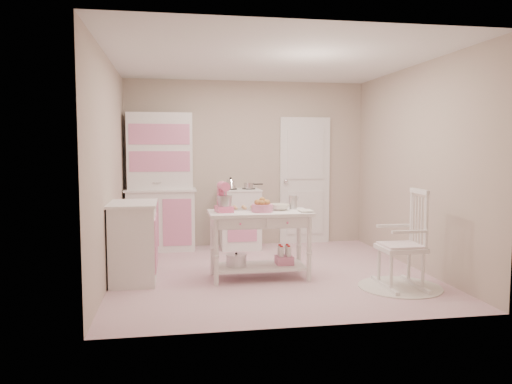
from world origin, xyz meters
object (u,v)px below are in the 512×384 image
stove (240,218)px  work_table (260,245)px  stand_mixer (224,197)px  rocking_chair (401,239)px  bread_basket (262,208)px  hutch (160,182)px  base_cabinet (134,242)px

stove → work_table: size_ratio=0.77×
work_table → stand_mixer: (-0.42, 0.02, 0.57)m
rocking_chair → bread_basket: 1.60m
hutch → work_table: (1.19, -1.88, -0.64)m
base_cabinet → bread_basket: bearing=-6.6°
base_cabinet → stove: bearing=49.1°
stove → rocking_chair: (1.46, -2.49, 0.09)m
stove → stand_mixer: bearing=-103.4°
stove → rocking_chair: 2.89m
hutch → rocking_chair: hutch is taller
rocking_chair → work_table: bearing=157.1°
stand_mixer → rocking_chair: bearing=-27.1°
stand_mixer → stove: bearing=69.4°
base_cabinet → rocking_chair: bearing=-15.0°
stove → stand_mixer: stand_mixer is taller
work_table → bread_basket: 0.45m
base_cabinet → stand_mixer: stand_mixer is taller
hutch → rocking_chair: 3.71m
bread_basket → rocking_chair: bearing=-23.0°
rocking_chair → work_table: 1.62m
hutch → stand_mixer: bearing=-67.5°
stand_mixer → bread_basket: bearing=-16.2°
hutch → stand_mixer: 2.01m
work_table → stand_mixer: bearing=177.3°
hutch → rocking_chair: bearing=-43.8°
work_table → stand_mixer: 0.71m
base_cabinet → work_table: bearing=-4.8°
base_cabinet → rocking_chair: size_ratio=0.84×
hutch → base_cabinet: hutch is taller
stand_mixer → base_cabinet: bearing=167.2°
hutch → work_table: size_ratio=1.73×
rocking_chair → work_table: size_ratio=0.92×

